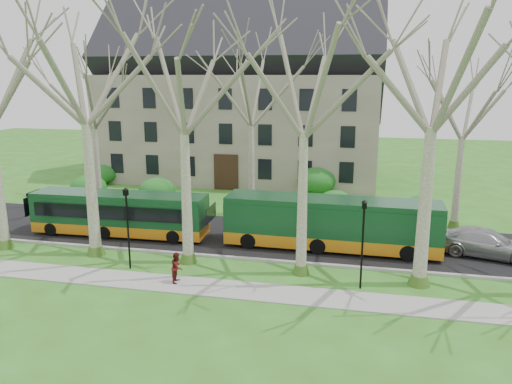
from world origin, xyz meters
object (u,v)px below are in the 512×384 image
(bus_lead, at_px, (120,213))
(bus_follow, at_px, (331,223))
(sedan, at_px, (486,243))
(pedestrian_b, at_px, (177,267))

(bus_lead, distance_m, bus_follow, 13.30)
(bus_follow, xyz_separation_m, sedan, (8.65, 0.54, -0.79))
(sedan, height_order, pedestrian_b, pedestrian_b)
(sedan, relative_size, pedestrian_b, 3.44)
(bus_lead, height_order, pedestrian_b, bus_lead)
(bus_follow, relative_size, pedestrian_b, 8.12)
(bus_follow, bearing_deg, sedan, 4.57)
(bus_follow, height_order, pedestrian_b, bus_follow)
(bus_lead, bearing_deg, pedestrian_b, -46.75)
(bus_lead, distance_m, pedestrian_b, 8.92)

